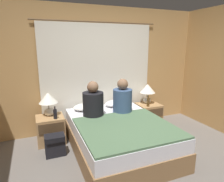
{
  "coord_description": "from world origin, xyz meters",
  "views": [
    {
      "loc": [
        -1.25,
        -2.09,
        1.78
      ],
      "look_at": [
        0.0,
        1.03,
        0.97
      ],
      "focal_mm": 32.0,
      "sensor_mm": 36.0,
      "label": 1
    }
  ],
  "objects_px": {
    "lamp_left": "(48,100)",
    "pillow_left": "(88,107)",
    "person_right_in_bed": "(122,99)",
    "person_left_in_bed": "(93,102)",
    "nightstand_left": "(51,129)",
    "nightstand_right": "(148,115)",
    "bed": "(119,136)",
    "pillow_right": "(118,103)",
    "backpack_on_floor": "(55,144)",
    "beer_bottle_on_right_stand": "(148,102)",
    "beer_bottle_on_left_stand": "(55,114)",
    "lamp_right": "(148,90)"
  },
  "relations": [
    {
      "from": "lamp_left",
      "to": "pillow_left",
      "type": "height_order",
      "value": "lamp_left"
    },
    {
      "from": "person_right_in_bed",
      "to": "person_left_in_bed",
      "type": "bearing_deg",
      "value": 180.0
    },
    {
      "from": "nightstand_left",
      "to": "nightstand_right",
      "type": "xyz_separation_m",
      "value": [
        2.07,
        0.0,
        0.0
      ]
    },
    {
      "from": "lamp_left",
      "to": "bed",
      "type": "bearing_deg",
      "value": -37.7
    },
    {
      "from": "pillow_right",
      "to": "backpack_on_floor",
      "type": "relative_size",
      "value": 1.57
    },
    {
      "from": "beer_bottle_on_right_stand",
      "to": "pillow_right",
      "type": "bearing_deg",
      "value": 164.56
    },
    {
      "from": "person_left_in_bed",
      "to": "beer_bottle_on_left_stand",
      "type": "bearing_deg",
      "value": 160.79
    },
    {
      "from": "nightstand_left",
      "to": "nightstand_right",
      "type": "distance_m",
      "value": 2.07
    },
    {
      "from": "bed",
      "to": "beer_bottle_on_left_stand",
      "type": "distance_m",
      "value": 1.17
    },
    {
      "from": "lamp_left",
      "to": "person_right_in_bed",
      "type": "xyz_separation_m",
      "value": [
        1.28,
        -0.42,
        -0.0
      ]
    },
    {
      "from": "person_left_in_bed",
      "to": "person_right_in_bed",
      "type": "bearing_deg",
      "value": 0.0
    },
    {
      "from": "pillow_left",
      "to": "person_left_in_bed",
      "type": "bearing_deg",
      "value": -89.65
    },
    {
      "from": "nightstand_right",
      "to": "lamp_right",
      "type": "relative_size",
      "value": 1.14
    },
    {
      "from": "beer_bottle_on_left_stand",
      "to": "beer_bottle_on_right_stand",
      "type": "xyz_separation_m",
      "value": [
        1.89,
        0.0,
        0.01
      ]
    },
    {
      "from": "pillow_right",
      "to": "person_right_in_bed",
      "type": "height_order",
      "value": "person_right_in_bed"
    },
    {
      "from": "pillow_left",
      "to": "pillow_right",
      "type": "xyz_separation_m",
      "value": [
        0.64,
        0.0,
        0.0
      ]
    },
    {
      "from": "bed",
      "to": "person_right_in_bed",
      "type": "bearing_deg",
      "value": 57.53
    },
    {
      "from": "pillow_right",
      "to": "nightstand_left",
      "type": "bearing_deg",
      "value": -178.11
    },
    {
      "from": "lamp_right",
      "to": "beer_bottle_on_left_stand",
      "type": "relative_size",
      "value": 1.91
    },
    {
      "from": "lamp_left",
      "to": "person_right_in_bed",
      "type": "height_order",
      "value": "person_right_in_bed"
    },
    {
      "from": "lamp_right",
      "to": "beer_bottle_on_left_stand",
      "type": "xyz_separation_m",
      "value": [
        -1.99,
        -0.2,
        -0.2
      ]
    },
    {
      "from": "pillow_left",
      "to": "person_left_in_bed",
      "type": "height_order",
      "value": "person_left_in_bed"
    },
    {
      "from": "person_left_in_bed",
      "to": "beer_bottle_on_right_stand",
      "type": "distance_m",
      "value": 1.29
    },
    {
      "from": "nightstand_left",
      "to": "person_right_in_bed",
      "type": "xyz_separation_m",
      "value": [
        1.28,
        -0.34,
        0.54
      ]
    },
    {
      "from": "pillow_left",
      "to": "person_right_in_bed",
      "type": "relative_size",
      "value": 0.86
    },
    {
      "from": "lamp_left",
      "to": "person_left_in_bed",
      "type": "xyz_separation_m",
      "value": [
        0.72,
        -0.42,
        -0.01
      ]
    },
    {
      "from": "person_left_in_bed",
      "to": "beer_bottle_on_left_stand",
      "type": "distance_m",
      "value": 0.7
    },
    {
      "from": "pillow_right",
      "to": "person_left_in_bed",
      "type": "bearing_deg",
      "value": -148.82
    },
    {
      "from": "bed",
      "to": "nightstand_right",
      "type": "height_order",
      "value": "bed"
    },
    {
      "from": "lamp_left",
      "to": "pillow_right",
      "type": "distance_m",
      "value": 1.37
    },
    {
      "from": "lamp_left",
      "to": "beer_bottle_on_left_stand",
      "type": "bearing_deg",
      "value": -66.58
    },
    {
      "from": "bed",
      "to": "backpack_on_floor",
      "type": "bearing_deg",
      "value": 167.1
    },
    {
      "from": "nightstand_left",
      "to": "backpack_on_floor",
      "type": "relative_size",
      "value": 1.4
    },
    {
      "from": "lamp_right",
      "to": "backpack_on_floor",
      "type": "relative_size",
      "value": 1.23
    },
    {
      "from": "lamp_left",
      "to": "lamp_right",
      "type": "xyz_separation_m",
      "value": [
        2.07,
        0.0,
        0.0
      ]
    },
    {
      "from": "pillow_right",
      "to": "lamp_left",
      "type": "bearing_deg",
      "value": 178.65
    },
    {
      "from": "nightstand_right",
      "to": "backpack_on_floor",
      "type": "height_order",
      "value": "nightstand_right"
    },
    {
      "from": "lamp_left",
      "to": "backpack_on_floor",
      "type": "relative_size",
      "value": 1.23
    },
    {
      "from": "bed",
      "to": "beer_bottle_on_right_stand",
      "type": "xyz_separation_m",
      "value": [
        0.94,
        0.6,
        0.33
      ]
    },
    {
      "from": "nightstand_left",
      "to": "person_left_in_bed",
      "type": "bearing_deg",
      "value": -25.63
    },
    {
      "from": "nightstand_left",
      "to": "nightstand_right",
      "type": "relative_size",
      "value": 1.0
    },
    {
      "from": "nightstand_left",
      "to": "beer_bottle_on_right_stand",
      "type": "relative_size",
      "value": 2.04
    },
    {
      "from": "nightstand_right",
      "to": "pillow_right",
      "type": "height_order",
      "value": "pillow_right"
    },
    {
      "from": "nightstand_left",
      "to": "pillow_right",
      "type": "height_order",
      "value": "pillow_right"
    },
    {
      "from": "nightstand_right",
      "to": "person_left_in_bed",
      "type": "bearing_deg",
      "value": -165.78
    },
    {
      "from": "nightstand_right",
      "to": "backpack_on_floor",
      "type": "xyz_separation_m",
      "value": [
        -2.06,
        -0.49,
        -0.05
      ]
    },
    {
      "from": "pillow_right",
      "to": "backpack_on_floor",
      "type": "distance_m",
      "value": 1.49
    },
    {
      "from": "nightstand_left",
      "to": "lamp_left",
      "type": "distance_m",
      "value": 0.54
    },
    {
      "from": "lamp_right",
      "to": "nightstand_right",
      "type": "bearing_deg",
      "value": -90.0
    },
    {
      "from": "pillow_left",
      "to": "backpack_on_floor",
      "type": "relative_size",
      "value": 1.57
    }
  ]
}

